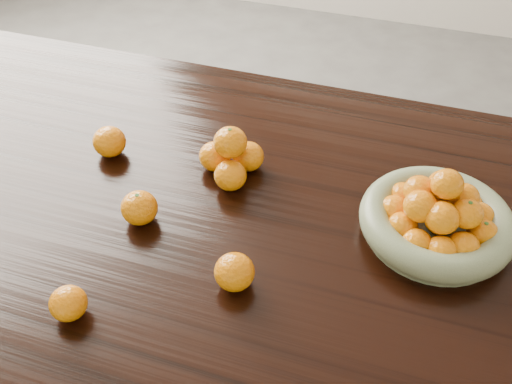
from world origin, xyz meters
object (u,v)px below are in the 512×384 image
(fruit_bowl, at_px, (437,218))
(loose_orange_0, at_px, (139,208))
(orange_pyramid, at_px, (231,157))
(dining_table, at_px, (255,245))

(fruit_bowl, distance_m, loose_orange_0, 0.56)
(orange_pyramid, bearing_deg, loose_orange_0, -123.27)
(fruit_bowl, bearing_deg, orange_pyramid, 173.97)
(orange_pyramid, bearing_deg, dining_table, -49.84)
(dining_table, height_order, orange_pyramid, orange_pyramid)
(dining_table, bearing_deg, loose_orange_0, -158.22)
(dining_table, bearing_deg, orange_pyramid, 130.16)
(orange_pyramid, relative_size, loose_orange_0, 1.93)
(orange_pyramid, height_order, loose_orange_0, orange_pyramid)
(dining_table, relative_size, orange_pyramid, 14.75)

